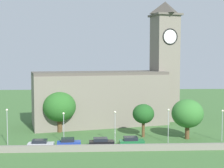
# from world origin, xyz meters

# --- Properties ---
(ground_plane) EXTENTS (200.00, 200.00, 0.00)m
(ground_plane) POSITION_xyz_m (0.00, 15.00, 0.00)
(ground_plane) COLOR #3D6633
(church) EXTENTS (39.52, 20.43, 31.87)m
(church) POSITION_xyz_m (0.79, 20.85, 8.37)
(church) COLOR slate
(church) RESTS_ON ground
(quay_barrier) EXTENTS (59.06, 0.70, 1.20)m
(quay_barrier) POSITION_xyz_m (0.00, -4.74, 0.60)
(quay_barrier) COLOR gray
(quay_barrier) RESTS_ON ground
(car_silver) EXTENTS (4.78, 2.09, 1.73)m
(car_silver) POSITION_xyz_m (-13.44, -2.52, 0.88)
(car_silver) COLOR silver
(car_silver) RESTS_ON ground
(car_blue) EXTENTS (4.52, 2.40, 1.81)m
(car_blue) POSITION_xyz_m (-8.33, -1.96, 0.92)
(car_blue) COLOR #233D9E
(car_blue) RESTS_ON ground
(car_black) EXTENTS (4.83, 2.46, 1.64)m
(car_black) POSITION_xyz_m (-2.17, -1.39, 0.83)
(car_black) COLOR black
(car_black) RESTS_ON ground
(car_green) EXTENTS (4.80, 2.46, 1.87)m
(car_green) POSITION_xyz_m (3.58, -1.67, 0.95)
(car_green) COLOR #1E6B38
(car_green) RESTS_ON ground
(streetlamp_west_end) EXTENTS (0.44, 0.44, 7.10)m
(streetlamp_west_end) POSITION_xyz_m (-20.27, 0.33, 4.73)
(streetlamp_west_end) COLOR #9EA0A5
(streetlamp_west_end) RESTS_ON ground
(streetlamp_west_mid) EXTENTS (0.44, 0.44, 6.18)m
(streetlamp_west_mid) POSITION_xyz_m (-9.54, 1.25, 4.20)
(streetlamp_west_mid) COLOR #9EA0A5
(streetlamp_west_mid) RESTS_ON ground
(streetlamp_central) EXTENTS (0.44, 0.44, 6.38)m
(streetlamp_central) POSITION_xyz_m (0.60, 1.02, 4.32)
(streetlamp_central) COLOR #9EA0A5
(streetlamp_central) RESTS_ON ground
(streetlamp_east_mid) EXTENTS (0.44, 0.44, 6.83)m
(streetlamp_east_mid) POSITION_xyz_m (11.11, 0.45, 4.58)
(streetlamp_east_mid) COLOR #9EA0A5
(streetlamp_east_mid) RESTS_ON ground
(streetlamp_east_end) EXTENTS (0.44, 0.44, 6.45)m
(streetlamp_east_end) POSITION_xyz_m (22.26, 1.18, 4.36)
(streetlamp_east_end) COLOR #9EA0A5
(streetlamp_east_end) RESTS_ON ground
(tree_riverside_east) EXTENTS (4.61, 4.61, 7.08)m
(tree_riverside_east) POSITION_xyz_m (6.91, 5.69, 4.95)
(tree_riverside_east) COLOR brown
(tree_riverside_east) RESTS_ON ground
(tree_by_tower) EXTENTS (6.58, 6.58, 8.33)m
(tree_by_tower) POSITION_xyz_m (15.81, 3.53, 5.33)
(tree_by_tower) COLOR brown
(tree_by_tower) RESTS_ON ground
(tree_churchyard) EXTENTS (7.47, 7.47, 9.19)m
(tree_churchyard) POSITION_xyz_m (-11.47, 11.20, 5.79)
(tree_churchyard) COLOR brown
(tree_churchyard) RESTS_ON ground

